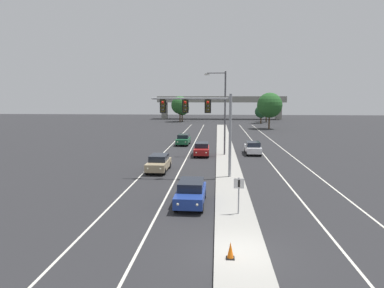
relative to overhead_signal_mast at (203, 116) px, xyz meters
The scene contains 21 objects.
ground_plane 15.68m from the overhead_signal_mast, 80.73° to the right, with size 260.00×260.00×0.00m, color #28282B.
median_island 6.84m from the overhead_signal_mast, 55.89° to the left, with size 2.40×110.00×0.15m, color #9E9B93.
lane_stripe_oncoming_center 12.05m from the overhead_signal_mast, 102.53° to the left, with size 0.14×100.00×0.01m, color silver.
lane_stripe_receding_center 13.78m from the overhead_signal_mast, 56.05° to the left, with size 0.14×100.00×0.01m, color silver.
edge_stripe_left 13.10m from the overhead_signal_mast, 118.22° to the left, with size 0.14×100.00×0.01m, color silver.
edge_stripe_right 15.73m from the overhead_signal_mast, 45.35° to the left, with size 0.14×100.00×0.01m, color silver.
overhead_signal_mast is the anchor object (origin of this frame).
median_sign_post 10.63m from the overhead_signal_mast, 75.03° to the right, with size 0.60×0.10×2.20m.
street_lamp_median 11.79m from the overhead_signal_mast, 80.55° to the left, with size 2.58×0.28×10.00m.
car_oncoming_blue 8.89m from the overhead_signal_mast, 93.31° to the right, with size 1.87×4.49×1.58m.
car_oncoming_tan 6.76m from the overhead_signal_mast, 151.43° to the left, with size 1.88×4.49×1.58m.
car_oncoming_red 12.49m from the overhead_signal_mast, 93.14° to the left, with size 1.89×4.50×1.58m.
car_oncoming_green 21.73m from the overhead_signal_mast, 100.43° to the left, with size 1.89×4.50×1.58m.
car_receding_white 15.08m from the overhead_signal_mast, 66.42° to the left, with size 1.83×4.47×1.58m.
traffic_cone_median_nose 16.15m from the overhead_signal_mast, 83.02° to the right, with size 0.36×0.36×0.74m.
overpass_bridge 84.87m from the overhead_signal_mast, 88.40° to the left, with size 42.40×6.40×7.65m.
tree_far_right_a 67.35m from the overhead_signal_mast, 78.52° to the left, with size 3.45×3.45×5.00m.
tree_far_left_a 71.41m from the overhead_signal_mast, 97.97° to the left, with size 5.27×5.27×7.62m.
tree_far_right_b 73.65m from the overhead_signal_mast, 77.67° to the left, with size 4.18×4.18×6.04m.
tree_far_right_c 50.67m from the overhead_signal_mast, 75.01° to the left, with size 5.72×5.72×8.28m.
tree_far_left_b 72.82m from the overhead_signal_mast, 97.45° to the left, with size 4.24×4.24×6.13m.
Camera 1 is at (-1.11, -14.40, 6.96)m, focal length 31.31 mm.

